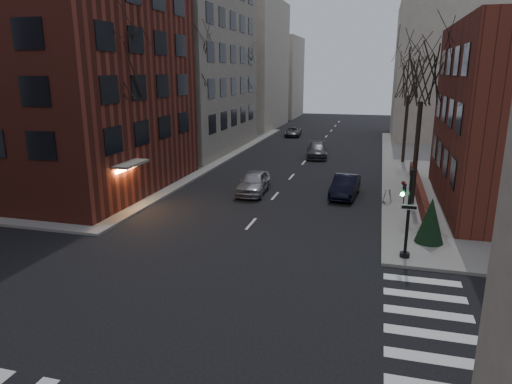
% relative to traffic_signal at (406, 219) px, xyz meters
% --- Properties ---
extents(ground, '(160.00, 160.00, 0.00)m').
position_rel_traffic_signal_xyz_m(ground, '(-7.94, -8.99, -1.91)').
color(ground, black).
rests_on(ground, ground).
extents(sidewalk_far_left, '(44.00, 44.00, 0.15)m').
position_rel_traffic_signal_xyz_m(sidewalk_far_left, '(-36.94, 21.01, -1.83)').
color(sidewalk_far_left, gray).
rests_on(sidewalk_far_left, ground).
extents(building_left_brick, '(15.00, 15.00, 18.00)m').
position_rel_traffic_signal_xyz_m(building_left_brick, '(-23.44, 7.51, 7.09)').
color(building_left_brick, maroon).
rests_on(building_left_brick, ground).
extents(building_left_tan, '(18.00, 18.00, 28.00)m').
position_rel_traffic_signal_xyz_m(building_left_tan, '(-24.94, 25.01, 12.09)').
color(building_left_tan, gray).
rests_on(building_left_tan, ground).
extents(low_wall_right, '(0.35, 16.00, 1.00)m').
position_rel_traffic_signal_xyz_m(low_wall_right, '(1.36, 10.01, -1.26)').
color(low_wall_right, '#5C251A').
rests_on(low_wall_right, sidewalk_far_right).
extents(building_distant_la, '(14.00, 16.00, 18.00)m').
position_rel_traffic_signal_xyz_m(building_distant_la, '(-22.94, 46.01, 7.09)').
color(building_distant_la, beige).
rests_on(building_distant_la, ground).
extents(building_distant_ra, '(14.00, 14.00, 16.00)m').
position_rel_traffic_signal_xyz_m(building_distant_ra, '(7.06, 41.01, 6.09)').
color(building_distant_ra, beige).
rests_on(building_distant_ra, ground).
extents(building_distant_lb, '(10.00, 12.00, 14.00)m').
position_rel_traffic_signal_xyz_m(building_distant_lb, '(-20.94, 63.01, 5.09)').
color(building_distant_lb, beige).
rests_on(building_distant_lb, ground).
extents(traffic_signal, '(0.76, 0.44, 4.00)m').
position_rel_traffic_signal_xyz_m(traffic_signal, '(0.00, 0.00, 0.00)').
color(traffic_signal, black).
rests_on(traffic_signal, sidewalk_far_right).
extents(tree_left_a, '(4.18, 4.18, 10.26)m').
position_rel_traffic_signal_xyz_m(tree_left_a, '(-16.74, 5.01, 6.56)').
color(tree_left_a, '#2D231C').
rests_on(tree_left_a, sidewalk_far_left).
extents(tree_left_b, '(4.40, 4.40, 10.80)m').
position_rel_traffic_signal_xyz_m(tree_left_b, '(-16.74, 17.01, 7.00)').
color(tree_left_b, '#2D231C').
rests_on(tree_left_b, sidewalk_far_left).
extents(tree_left_c, '(3.96, 3.96, 9.72)m').
position_rel_traffic_signal_xyz_m(tree_left_c, '(-16.74, 31.01, 6.12)').
color(tree_left_c, '#2D231C').
rests_on(tree_left_c, sidewalk_far_left).
extents(tree_right_a, '(3.96, 3.96, 9.72)m').
position_rel_traffic_signal_xyz_m(tree_right_a, '(0.86, 9.01, 6.12)').
color(tree_right_a, '#2D231C').
rests_on(tree_right_a, sidewalk_far_right).
extents(tree_right_b, '(3.74, 3.74, 9.18)m').
position_rel_traffic_signal_xyz_m(tree_right_b, '(0.86, 23.01, 5.68)').
color(tree_right_b, '#2D231C').
rests_on(tree_right_b, sidewalk_far_right).
extents(streetlamp_near, '(0.36, 0.36, 6.28)m').
position_rel_traffic_signal_xyz_m(streetlamp_near, '(-16.14, 13.01, 2.33)').
color(streetlamp_near, black).
rests_on(streetlamp_near, sidewalk_far_left).
extents(streetlamp_far, '(0.36, 0.36, 6.28)m').
position_rel_traffic_signal_xyz_m(streetlamp_far, '(-16.14, 33.01, 2.33)').
color(streetlamp_far, black).
rests_on(streetlamp_far, sidewalk_far_left).
extents(parked_sedan, '(1.87, 4.47, 1.44)m').
position_rel_traffic_signal_xyz_m(parked_sedan, '(-3.36, 10.12, -1.19)').
color(parked_sedan, black).
rests_on(parked_sedan, ground).
extents(car_lane_silver, '(2.04, 4.59, 1.54)m').
position_rel_traffic_signal_xyz_m(car_lane_silver, '(-9.54, 9.37, -1.14)').
color(car_lane_silver, '#A4A5AA').
rests_on(car_lane_silver, ground).
extents(car_lane_gray, '(2.57, 4.97, 1.38)m').
position_rel_traffic_signal_xyz_m(car_lane_gray, '(-7.14, 23.98, -1.22)').
color(car_lane_gray, '#38383D').
rests_on(car_lane_gray, ground).
extents(car_lane_far, '(2.28, 4.32, 1.16)m').
position_rel_traffic_signal_xyz_m(car_lane_far, '(-12.13, 38.04, -1.33)').
color(car_lane_far, '#444449').
rests_on(car_lane_far, ground).
extents(sandwich_board, '(0.47, 0.59, 0.85)m').
position_rel_traffic_signal_xyz_m(sandwich_board, '(-0.64, 8.89, -1.33)').
color(sandwich_board, silver).
rests_on(sandwich_board, sidewalk_far_right).
extents(evergreen_shrub, '(1.79, 1.79, 2.24)m').
position_rel_traffic_signal_xyz_m(evergreen_shrub, '(1.27, 2.18, -0.64)').
color(evergreen_shrub, black).
rests_on(evergreen_shrub, sidewalk_far_right).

